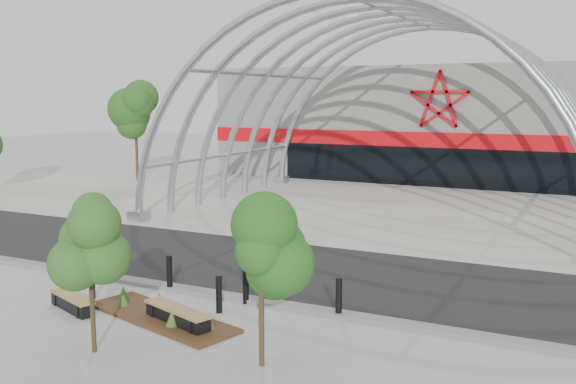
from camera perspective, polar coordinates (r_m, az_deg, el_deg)
The scene contains 17 objects.
ground at distance 19.55m, azimuth -5.31°, elevation -9.12°, with size 140.00×140.00×0.00m, color #979791.
road at distance 22.47m, azimuth -0.57°, elevation -6.72°, with size 140.00×7.00×0.02m, color black.
forecourt at distance 33.35m, azimuth 8.87°, elevation -1.79°, with size 60.00×17.00×0.04m, color #AAA49A.
kerb at distance 19.33m, azimuth -5.71°, elevation -9.14°, with size 60.00×0.50×0.12m, color slate.
arena_building at distance 50.27m, azimuth 15.26°, elevation 5.99°, with size 34.00×15.24×8.00m.
vault_canopy at distance 33.35m, azimuth 8.87°, elevation -1.79°, with size 20.80×15.80×20.36m.
planting_bed at distance 17.86m, azimuth -11.29°, elevation -10.55°, with size 5.06×2.70×0.51m.
street_tree_0 at distance 15.32m, azimuth -17.23°, elevation -4.45°, with size 1.57×1.57×3.57m.
street_tree_1 at distance 13.89m, azimuth -2.40°, elevation -5.34°, with size 1.52×1.52×3.59m.
bench_0 at distance 19.08m, azimuth -18.65°, elevation -9.34°, with size 2.00×1.08×0.41m.
bench_1 at distance 17.17m, azimuth -9.80°, elevation -10.89°, with size 2.37×1.23×0.49m.
bollard_0 at distance 19.90m, azimuth -17.05°, elevation -7.45°, with size 0.18×0.18×1.13m, color black.
bollard_1 at distance 20.12m, azimuth -10.49°, elevation -7.08°, with size 0.18×0.18×1.10m, color black.
bollard_2 at distance 17.90m, azimuth -6.16°, elevation -9.01°, with size 0.17×0.17×1.06m, color black.
bollard_3 at distance 18.60m, azimuth -3.78°, elevation -8.26°, with size 0.17×0.17×1.09m, color black.
bollard_4 at distance 17.52m, azimuth 4.54°, elevation -9.33°, with size 0.18×0.18×1.09m, color black.
bg_tree_0 at distance 46.65m, azimuth -13.41°, elevation 6.69°, with size 3.00×3.00×6.45m.
Camera 1 is at (9.89, -15.80, 5.89)m, focal length 40.00 mm.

